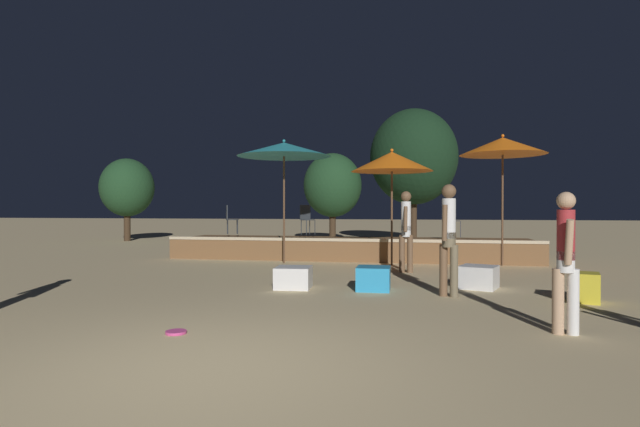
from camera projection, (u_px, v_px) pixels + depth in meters
The scene contains 19 objects.
ground_plane at pixel (208, 371), 4.39m from camera, with size 120.00×120.00×0.00m, color #D1B784.
wooden_deck at pixel (351, 248), 14.37m from camera, with size 10.10×2.40×0.63m.
patio_umbrella_0 at pixel (503, 146), 12.40m from camera, with size 2.10×2.10×3.28m.
patio_umbrella_1 at pixel (284, 150), 12.98m from camera, with size 2.44×2.44×3.23m.
patio_umbrella_2 at pixel (392, 162), 12.45m from camera, with size 2.04×2.04×2.92m.
cube_seat_0 at pixel (479, 277), 8.91m from camera, with size 0.77×0.77×0.40m.
cube_seat_1 at pixel (293, 277), 8.92m from camera, with size 0.67×0.67×0.38m.
cube_seat_2 at pixel (373, 278), 8.70m from camera, with size 0.58×0.58×0.41m.
cube_seat_3 at pixel (583, 287), 7.61m from camera, with size 0.55×0.55×0.45m.
person_1 at pixel (406, 228), 11.09m from camera, with size 0.31×0.56×1.81m.
person_3 at pixel (566, 259), 5.65m from camera, with size 0.29×0.52×1.62m.
person_4 at pixel (449, 234), 8.07m from camera, with size 0.29×0.49×1.82m.
bistro_chair_0 at pixel (307, 217), 15.14m from camera, with size 0.48×0.48×0.90m.
bistro_chair_1 at pixel (229, 217), 15.49m from camera, with size 0.46×0.45×0.90m.
bistro_chair_2 at pixel (450, 218), 13.83m from camera, with size 0.48×0.48×0.90m.
frisbee_disc at pixel (176, 332), 5.68m from camera, with size 0.24×0.24×0.03m.
background_tree_0 at pixel (333, 185), 21.51m from camera, with size 2.50×2.50×3.81m.
background_tree_1 at pixel (127, 188), 21.83m from camera, with size 2.31×2.31×3.61m.
background_tree_2 at pixel (414, 157), 21.05m from camera, with size 3.67×3.67×5.63m.
Camera 1 is at (1.80, -4.10, 1.43)m, focal length 28.00 mm.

